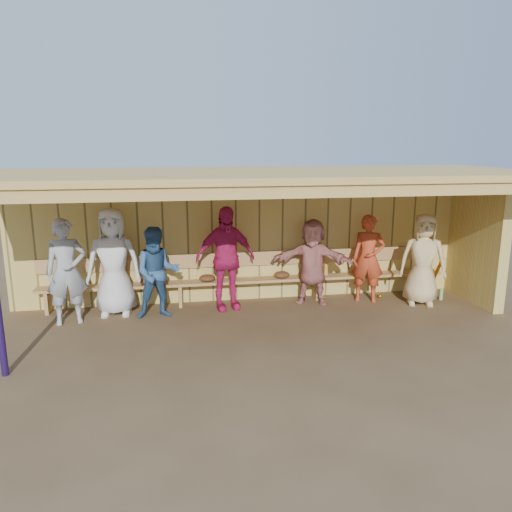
{
  "coord_description": "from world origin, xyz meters",
  "views": [
    {
      "loc": [
        -1.43,
        -7.82,
        2.93
      ],
      "look_at": [
        0.0,
        0.35,
        1.05
      ],
      "focal_mm": 35.0,
      "sensor_mm": 36.0,
      "label": 1
    }
  ],
  "objects_px": {
    "player_d": "(225,258)",
    "bench": "(249,274)",
    "player_c": "(157,273)",
    "player_f": "(312,262)",
    "player_g": "(368,258)",
    "player_b": "(113,262)",
    "player_h": "(423,259)",
    "player_a": "(66,272)"
  },
  "relations": [
    {
      "from": "player_d",
      "to": "bench",
      "type": "bearing_deg",
      "value": 23.91
    },
    {
      "from": "player_c",
      "to": "player_f",
      "type": "height_order",
      "value": "player_f"
    },
    {
      "from": "player_d",
      "to": "player_f",
      "type": "distance_m",
      "value": 1.62
    },
    {
      "from": "player_d",
      "to": "player_g",
      "type": "xyz_separation_m",
      "value": [
        2.68,
        -0.01,
        -0.11
      ]
    },
    {
      "from": "player_g",
      "to": "player_b",
      "type": "bearing_deg",
      "value": -158.88
    },
    {
      "from": "player_f",
      "to": "player_h",
      "type": "distance_m",
      "value": 2.03
    },
    {
      "from": "player_h",
      "to": "bench",
      "type": "xyz_separation_m",
      "value": [
        -3.13,
        0.69,
        -0.32
      ]
    },
    {
      "from": "player_c",
      "to": "player_h",
      "type": "bearing_deg",
      "value": -3.41
    },
    {
      "from": "player_d",
      "to": "player_f",
      "type": "xyz_separation_m",
      "value": [
        1.61,
        0.03,
        -0.14
      ]
    },
    {
      "from": "player_a",
      "to": "player_h",
      "type": "height_order",
      "value": "player_a"
    },
    {
      "from": "player_a",
      "to": "player_d",
      "type": "relative_size",
      "value": 0.95
    },
    {
      "from": "player_c",
      "to": "bench",
      "type": "height_order",
      "value": "player_c"
    },
    {
      "from": "player_h",
      "to": "player_d",
      "type": "bearing_deg",
      "value": -165.39
    },
    {
      "from": "bench",
      "to": "player_a",
      "type": "bearing_deg",
      "value": -168.59
    },
    {
      "from": "player_b",
      "to": "player_h",
      "type": "height_order",
      "value": "player_b"
    },
    {
      "from": "player_f",
      "to": "player_h",
      "type": "xyz_separation_m",
      "value": [
        1.99,
        -0.39,
        0.06
      ]
    },
    {
      "from": "player_b",
      "to": "player_h",
      "type": "bearing_deg",
      "value": -1.7
    },
    {
      "from": "player_b",
      "to": "bench",
      "type": "relative_size",
      "value": 0.25
    },
    {
      "from": "player_b",
      "to": "player_f",
      "type": "relative_size",
      "value": 1.18
    },
    {
      "from": "player_c",
      "to": "player_f",
      "type": "distance_m",
      "value": 2.82
    },
    {
      "from": "player_d",
      "to": "player_h",
      "type": "bearing_deg",
      "value": -16.79
    },
    {
      "from": "player_g",
      "to": "player_a",
      "type": "bearing_deg",
      "value": -155.32
    },
    {
      "from": "player_a",
      "to": "player_d",
      "type": "height_order",
      "value": "player_d"
    },
    {
      "from": "player_f",
      "to": "player_g",
      "type": "bearing_deg",
      "value": 19.38
    },
    {
      "from": "player_c",
      "to": "player_d",
      "type": "relative_size",
      "value": 0.85
    },
    {
      "from": "player_a",
      "to": "player_d",
      "type": "bearing_deg",
      "value": -6.64
    },
    {
      "from": "player_d",
      "to": "bench",
      "type": "distance_m",
      "value": 0.71
    },
    {
      "from": "player_c",
      "to": "player_b",
      "type": "bearing_deg",
      "value": 155.41
    },
    {
      "from": "player_f",
      "to": "player_g",
      "type": "xyz_separation_m",
      "value": [
        1.07,
        -0.04,
        0.03
      ]
    },
    {
      "from": "player_a",
      "to": "player_g",
      "type": "height_order",
      "value": "player_a"
    },
    {
      "from": "player_c",
      "to": "player_g",
      "type": "xyz_separation_m",
      "value": [
        3.88,
        0.27,
        0.03
      ]
    },
    {
      "from": "player_b",
      "to": "player_f",
      "type": "bearing_deg",
      "value": 2.29
    },
    {
      "from": "player_b",
      "to": "player_g",
      "type": "relative_size",
      "value": 1.14
    },
    {
      "from": "player_d",
      "to": "player_a",
      "type": "bearing_deg",
      "value": 175.23
    },
    {
      "from": "player_g",
      "to": "bench",
      "type": "relative_size",
      "value": 0.22
    },
    {
      "from": "player_h",
      "to": "bench",
      "type": "height_order",
      "value": "player_h"
    },
    {
      "from": "player_a",
      "to": "player_h",
      "type": "bearing_deg",
      "value": -13.57
    },
    {
      "from": "player_b",
      "to": "player_c",
      "type": "relative_size",
      "value": 1.19
    },
    {
      "from": "player_c",
      "to": "bench",
      "type": "bearing_deg",
      "value": 17.61
    },
    {
      "from": "player_c",
      "to": "player_h",
      "type": "xyz_separation_m",
      "value": [
        4.79,
        -0.08,
        0.06
      ]
    },
    {
      "from": "player_a",
      "to": "player_d",
      "type": "xyz_separation_m",
      "value": [
        2.65,
        0.3,
        0.05
      ]
    },
    {
      "from": "player_c",
      "to": "player_d",
      "type": "height_order",
      "value": "player_d"
    }
  ]
}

